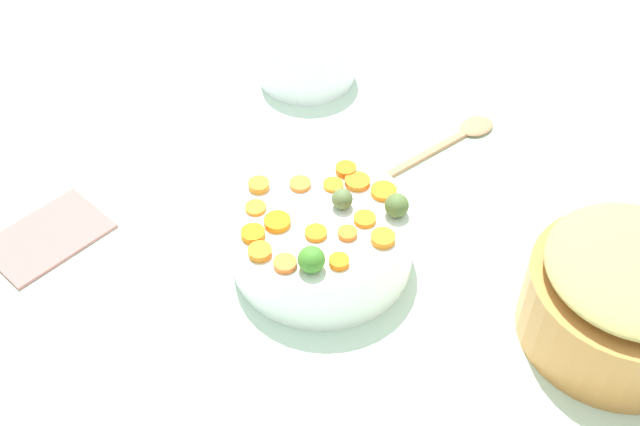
% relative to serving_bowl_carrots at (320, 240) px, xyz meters
% --- Properties ---
extents(tabletop, '(2.40, 2.40, 0.02)m').
position_rel_serving_bowl_carrots_xyz_m(tabletop, '(0.00, -0.01, -0.06)').
color(tabletop, silver).
rests_on(tabletop, ground).
extents(serving_bowl_carrots, '(0.28, 0.28, 0.10)m').
position_rel_serving_bowl_carrots_xyz_m(serving_bowl_carrots, '(0.00, 0.00, 0.00)').
color(serving_bowl_carrots, white).
rests_on(serving_bowl_carrots, tabletop).
extents(metal_pot, '(0.27, 0.27, 0.12)m').
position_rel_serving_bowl_carrots_xyz_m(metal_pot, '(0.20, -0.39, 0.01)').
color(metal_pot, '#CA813F').
rests_on(metal_pot, tabletop).
extents(stuffing_mound, '(0.24, 0.24, 0.04)m').
position_rel_serving_bowl_carrots_xyz_m(stuffing_mound, '(0.20, -0.39, 0.09)').
color(stuffing_mound, tan).
rests_on(stuffing_mound, metal_pot).
extents(carrot_slice_0, '(0.05, 0.05, 0.01)m').
position_rel_serving_bowl_carrots_xyz_m(carrot_slice_0, '(0.11, -0.03, 0.05)').
color(carrot_slice_0, orange).
rests_on(carrot_slice_0, serving_bowl_carrots).
extents(carrot_slice_1, '(0.04, 0.04, 0.01)m').
position_rel_serving_bowl_carrots_xyz_m(carrot_slice_1, '(-0.10, -0.03, 0.05)').
color(carrot_slice_1, orange).
rests_on(carrot_slice_1, serving_bowl_carrots).
extents(carrot_slice_2, '(0.05, 0.05, 0.01)m').
position_rel_serving_bowl_carrots_xyz_m(carrot_slice_2, '(0.10, 0.04, 0.05)').
color(carrot_slice_2, orange).
rests_on(carrot_slice_2, serving_bowl_carrots).
extents(carrot_slice_3, '(0.04, 0.04, 0.01)m').
position_rel_serving_bowl_carrots_xyz_m(carrot_slice_3, '(-0.03, -0.02, 0.05)').
color(carrot_slice_3, orange).
rests_on(carrot_slice_3, serving_bowl_carrots).
extents(carrot_slice_4, '(0.06, 0.06, 0.01)m').
position_rel_serving_bowl_carrots_xyz_m(carrot_slice_4, '(-0.05, 0.03, 0.05)').
color(carrot_slice_4, orange).
rests_on(carrot_slice_4, serving_bowl_carrots).
extents(carrot_slice_5, '(0.05, 0.05, 0.01)m').
position_rel_serving_bowl_carrots_xyz_m(carrot_slice_5, '(-0.09, 0.04, 0.05)').
color(carrot_slice_5, orange).
rests_on(carrot_slice_5, serving_bowl_carrots).
extents(carrot_slice_6, '(0.04, 0.04, 0.01)m').
position_rel_serving_bowl_carrots_xyz_m(carrot_slice_6, '(-0.06, 0.08, 0.05)').
color(carrot_slice_6, orange).
rests_on(carrot_slice_6, serving_bowl_carrots).
extents(carrot_slice_7, '(0.04, 0.04, 0.01)m').
position_rel_serving_bowl_carrots_xyz_m(carrot_slice_7, '(-0.04, -0.08, 0.05)').
color(carrot_slice_7, orange).
rests_on(carrot_slice_7, serving_bowl_carrots).
extents(carrot_slice_8, '(0.04, 0.04, 0.01)m').
position_rel_serving_bowl_carrots_xyz_m(carrot_slice_8, '(0.01, -0.05, 0.05)').
color(carrot_slice_8, orange).
rests_on(carrot_slice_8, serving_bowl_carrots).
extents(carrot_slice_9, '(0.05, 0.05, 0.01)m').
position_rel_serving_bowl_carrots_xyz_m(carrot_slice_9, '(-0.02, 0.11, 0.05)').
color(carrot_slice_9, orange).
rests_on(carrot_slice_9, serving_bowl_carrots).
extents(carrot_slice_10, '(0.04, 0.04, 0.01)m').
position_rel_serving_bowl_carrots_xyz_m(carrot_slice_10, '(0.03, 0.07, 0.05)').
color(carrot_slice_10, orange).
rests_on(carrot_slice_10, serving_bowl_carrots).
extents(carrot_slice_11, '(0.04, 0.04, 0.01)m').
position_rel_serving_bowl_carrots_xyz_m(carrot_slice_11, '(0.06, 0.03, 0.05)').
color(carrot_slice_11, orange).
rests_on(carrot_slice_11, serving_bowl_carrots).
extents(carrot_slice_12, '(0.05, 0.05, 0.01)m').
position_rel_serving_bowl_carrots_xyz_m(carrot_slice_12, '(-0.11, 0.01, 0.05)').
color(carrot_slice_12, orange).
rests_on(carrot_slice_12, serving_bowl_carrots).
extents(carrot_slice_13, '(0.05, 0.05, 0.01)m').
position_rel_serving_bowl_carrots_xyz_m(carrot_slice_13, '(0.09, 0.01, 0.05)').
color(carrot_slice_13, orange).
rests_on(carrot_slice_13, serving_bowl_carrots).
extents(carrot_slice_14, '(0.04, 0.04, 0.01)m').
position_rel_serving_bowl_carrots_xyz_m(carrot_slice_14, '(0.03, -0.10, 0.05)').
color(carrot_slice_14, orange).
rests_on(carrot_slice_14, serving_bowl_carrots).
extents(carrot_slice_15, '(0.05, 0.05, 0.01)m').
position_rel_serving_bowl_carrots_xyz_m(carrot_slice_15, '(0.04, -0.05, 0.05)').
color(carrot_slice_15, orange).
rests_on(carrot_slice_15, serving_bowl_carrots).
extents(brussels_sprout_0, '(0.04, 0.04, 0.04)m').
position_rel_serving_bowl_carrots_xyz_m(brussels_sprout_0, '(-0.08, -0.06, 0.07)').
color(brussels_sprout_0, '#428429').
rests_on(brussels_sprout_0, serving_bowl_carrots).
extents(brussels_sprout_1, '(0.04, 0.04, 0.04)m').
position_rel_serving_bowl_carrots_xyz_m(brussels_sprout_1, '(0.09, -0.07, 0.07)').
color(brussels_sprout_1, '#526B35').
rests_on(brussels_sprout_1, serving_bowl_carrots).
extents(brussels_sprout_2, '(0.03, 0.03, 0.03)m').
position_rel_serving_bowl_carrots_xyz_m(brussels_sprout_2, '(0.04, -0.01, 0.06)').
color(brussels_sprout_2, '#5B6E3F').
rests_on(brussels_sprout_2, serving_bowl_carrots).
extents(wooden_spoon, '(0.30, 0.07, 0.01)m').
position_rel_serving_bowl_carrots_xyz_m(wooden_spoon, '(0.38, 0.04, -0.04)').
color(wooden_spoon, '#AF7B57').
rests_on(wooden_spoon, tabletop).
extents(casserole_dish, '(0.19, 0.19, 0.10)m').
position_rel_serving_bowl_carrots_xyz_m(casserole_dish, '(0.32, 0.36, 0.00)').
color(casserole_dish, white).
rests_on(casserole_dish, tabletop).
extents(dish_towel, '(0.19, 0.13, 0.01)m').
position_rel_serving_bowl_carrots_xyz_m(dish_towel, '(-0.28, 0.34, -0.04)').
color(dish_towel, '#B16F6A').
rests_on(dish_towel, tabletop).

